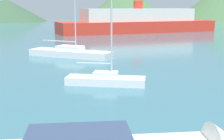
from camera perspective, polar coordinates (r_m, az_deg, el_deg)
sailboat_inner at (r=32.69m, az=-7.63°, el=3.22°), size 8.71×6.66×10.04m
sailboat_outer at (r=20.73m, az=-1.16°, el=-1.53°), size 5.45×2.93×8.49m
ferry_distant at (r=64.85m, az=4.75°, el=8.77°), size 33.74×14.74×6.39m
hill_central at (r=120.70m, az=-18.80°, el=10.35°), size 28.87×28.87×8.14m
hill_east at (r=110.26m, az=2.58°, el=12.04°), size 31.89×31.89×12.57m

